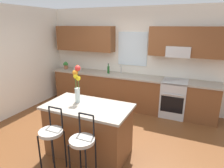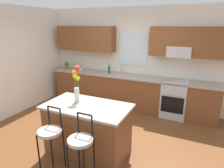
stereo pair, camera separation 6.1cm
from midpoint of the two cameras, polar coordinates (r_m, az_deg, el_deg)
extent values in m
plane|color=brown|center=(4.21, -3.90, -15.15)|extent=(14.00, 14.00, 0.00)
cube|color=silver|center=(5.54, -26.90, 5.94)|extent=(0.12, 4.60, 2.70)
cube|color=silver|center=(5.54, 5.85, 7.67)|extent=(5.60, 0.12, 2.70)
cube|color=brown|center=(5.87, -8.22, 13.02)|extent=(1.79, 0.34, 0.70)
cube|color=brown|center=(4.99, 20.97, 11.45)|extent=(1.79, 0.34, 0.70)
cube|color=silver|center=(5.44, 5.70, 10.17)|extent=(0.82, 0.03, 0.90)
cube|color=#B7BABC|center=(5.00, 18.58, 9.02)|extent=(0.56, 0.36, 0.26)
cube|color=brown|center=(5.43, 4.37, -2.39)|extent=(4.50, 0.60, 0.88)
cube|color=#9E9384|center=(5.30, 4.48, 2.31)|extent=(4.56, 0.64, 0.04)
cube|color=#B7BABC|center=(5.40, 1.73, 2.10)|extent=(0.54, 0.38, 0.11)
cylinder|color=#B7BABC|center=(5.51, 2.38, 4.30)|extent=(0.02, 0.02, 0.22)
cylinder|color=#B7BABC|center=(5.43, 2.16, 5.31)|extent=(0.02, 0.12, 0.02)
cube|color=#B7BABC|center=(5.16, 17.24, -3.98)|extent=(0.60, 0.60, 0.92)
cube|color=black|center=(4.90, 16.73, -5.78)|extent=(0.52, 0.02, 0.40)
cylinder|color=#B7BABC|center=(4.78, 16.93, -3.05)|extent=(0.50, 0.02, 0.02)
cube|color=brown|center=(3.57, -7.35, -13.36)|extent=(1.40, 0.75, 0.88)
cube|color=#9E9384|center=(3.36, -7.64, -6.57)|extent=(1.48, 0.83, 0.04)
cylinder|color=black|center=(3.35, -20.87, -18.89)|extent=(0.02, 0.02, 0.66)
cylinder|color=black|center=(3.20, -17.17, -20.47)|extent=(0.02, 0.02, 0.66)
cylinder|color=black|center=(3.51, -17.69, -16.79)|extent=(0.02, 0.02, 0.66)
cylinder|color=black|center=(3.36, -14.04, -18.14)|extent=(0.02, 0.02, 0.66)
cylinder|color=#B2ADA3|center=(3.16, -18.02, -13.28)|extent=(0.36, 0.36, 0.05)
cylinder|color=black|center=(3.24, -18.30, -8.88)|extent=(0.02, 0.02, 0.32)
cylinder|color=black|center=(3.10, -15.02, -9.81)|extent=(0.02, 0.02, 0.32)
cylinder|color=black|center=(3.10, -16.95, -6.68)|extent=(0.23, 0.02, 0.02)
cylinder|color=black|center=(3.05, -12.85, -22.18)|extent=(0.02, 0.02, 0.66)
cylinder|color=black|center=(3.22, -9.84, -19.59)|extent=(0.02, 0.02, 0.66)
cylinder|color=black|center=(3.10, -5.38, -20.99)|extent=(0.02, 0.02, 0.66)
cylinder|color=#B2ADA3|center=(2.86, -9.41, -16.05)|extent=(0.36, 0.36, 0.05)
cylinder|color=black|center=(2.92, -10.08, -11.14)|extent=(0.02, 0.02, 0.32)
cylinder|color=black|center=(2.81, -6.02, -12.17)|extent=(0.02, 0.02, 0.32)
cylinder|color=black|center=(2.79, -8.23, -8.77)|extent=(0.23, 0.02, 0.02)
cylinder|color=silver|center=(3.49, -10.55, -3.20)|extent=(0.09, 0.09, 0.26)
cylinder|color=#3D722D|center=(3.43, -10.22, -1.26)|extent=(0.01, 0.01, 0.36)
sphere|color=yellow|center=(3.38, -10.37, 1.64)|extent=(0.08, 0.08, 0.08)
cylinder|color=#3D722D|center=(3.45, -10.27, 0.28)|extent=(0.01, 0.01, 0.53)
sphere|color=red|center=(3.38, -10.51, 4.56)|extent=(0.10, 0.10, 0.10)
cylinder|color=#3D722D|center=(3.44, -11.04, -0.41)|extent=(0.01, 0.01, 0.45)
sphere|color=orange|center=(3.39, -11.25, 3.25)|extent=(0.09, 0.09, 0.09)
cylinder|color=#3D722D|center=(3.43, -10.95, -0.99)|extent=(0.01, 0.01, 0.40)
sphere|color=yellow|center=(3.37, -11.14, 2.23)|extent=(0.08, 0.08, 0.08)
cylinder|color=silver|center=(6.01, -10.41, 4.34)|extent=(0.24, 0.24, 0.06)
sphere|color=orange|center=(5.97, -10.01, 4.91)|extent=(0.08, 0.08, 0.08)
sphere|color=orange|center=(6.05, -10.40, 5.05)|extent=(0.07, 0.07, 0.07)
sphere|color=orange|center=(6.00, -10.46, 5.22)|extent=(0.08, 0.08, 0.08)
cylinder|color=#1E5923|center=(5.49, -1.38, 4.17)|extent=(0.06, 0.06, 0.20)
cylinder|color=#1E5923|center=(5.46, -1.39, 5.55)|extent=(0.03, 0.03, 0.07)
cylinder|color=black|center=(5.45, -1.40, 5.96)|extent=(0.03, 0.03, 0.02)
cylinder|color=#9E5B3D|center=(6.25, -13.57, 4.84)|extent=(0.11, 0.11, 0.11)
sphere|color=#2D7A33|center=(6.23, -13.65, 5.88)|extent=(0.11, 0.11, 0.11)
sphere|color=#2D7A33|center=(6.26, -13.86, 5.65)|extent=(0.11, 0.11, 0.11)
sphere|color=#2D7A33|center=(6.20, -13.39, 5.66)|extent=(0.09, 0.09, 0.09)
camera|label=1|loc=(0.03, -90.41, -0.12)|focal=31.24mm
camera|label=2|loc=(0.03, 89.59, 0.12)|focal=31.24mm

